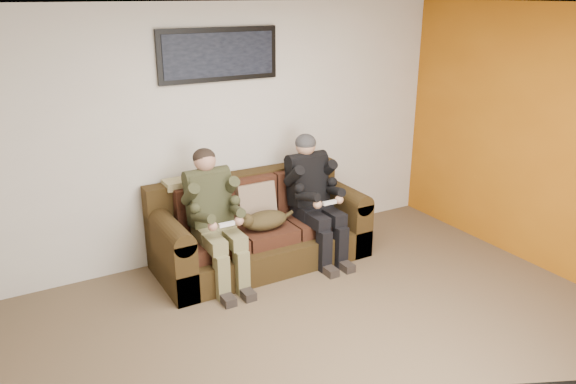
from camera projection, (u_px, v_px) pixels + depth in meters
floor at (357, 350)px, 4.46m from camera, size 5.00×5.00×0.00m
ceiling at (374, 5)px, 3.58m from camera, size 5.00×5.00×0.00m
wall_back at (234, 132)px, 5.86m from camera, size 5.00×0.00×5.00m
sofa at (258, 230)px, 5.86m from camera, size 2.17×0.94×0.89m
throw_pillow at (256, 202)px, 5.79m from camera, size 0.41×0.20×0.41m
throw_blanket at (186, 182)px, 5.59m from camera, size 0.44×0.22×0.08m
person_left at (214, 210)px, 5.32m from camera, size 0.51×0.87×1.29m
person_right at (313, 191)px, 5.84m from camera, size 0.51×0.86×1.30m
cat at (264, 220)px, 5.59m from camera, size 0.66×0.26×0.24m
framed_poster at (219, 55)px, 5.49m from camera, size 1.25×0.05×0.52m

